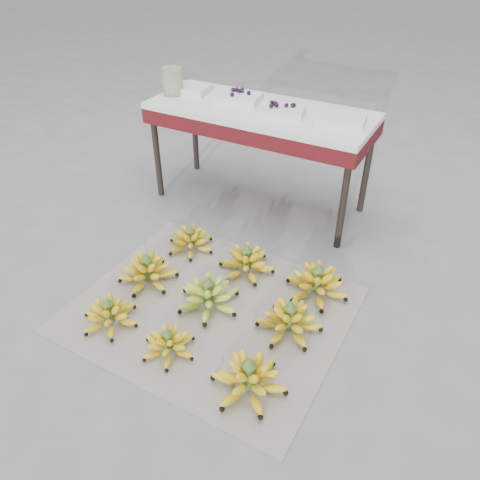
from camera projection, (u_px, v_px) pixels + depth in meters
The scene contains 17 objects.
ground at pixel (189, 303), 2.29m from camera, with size 60.00×60.00×0.00m, color slate.
newspaper_mat at pixel (211, 309), 2.26m from camera, with size 1.25×1.05×0.01m, color silver.
bunch_front_left at pixel (110, 315), 2.14m from camera, with size 0.31×0.31×0.16m.
bunch_front_center at pixel (169, 344), 2.01m from camera, with size 0.26×0.26×0.14m.
bunch_front_right at pixel (249, 379), 1.84m from camera, with size 0.37×0.37×0.19m.
bunch_mid_left at pixel (148, 272), 2.38m from camera, with size 0.36×0.36×0.18m.
bunch_mid_center at pixel (209, 296), 2.23m from camera, with size 0.34×0.34×0.19m.
bunch_mid_right at pixel (289, 320), 2.10m from camera, with size 0.34×0.34×0.18m.
bunch_back_left at pixel (191, 241), 2.62m from camera, with size 0.34×0.34×0.16m.
bunch_back_center at pixel (247, 262), 2.45m from camera, with size 0.35×0.35×0.18m.
bunch_back_right at pixel (317, 283), 2.31m from camera, with size 0.37×0.37×0.19m.
vendor_table at pixel (260, 120), 2.75m from camera, with size 1.33×0.53×0.64m.
tray_far_left at pixel (188, 89), 2.93m from camera, with size 0.28×0.22×0.04m.
tray_left at pixel (238, 97), 2.79m from camera, with size 0.29×0.22×0.07m.
tray_right at pixel (281, 110), 2.61m from camera, with size 0.29×0.24×0.06m.
tray_far_right at pixel (341, 119), 2.51m from camera, with size 0.27×0.21×0.04m.
glass_jar at pixel (173, 81), 2.86m from camera, with size 0.13×0.13×0.16m, color beige.
Camera 1 is at (1.03, -1.36, 1.58)m, focal length 35.00 mm.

